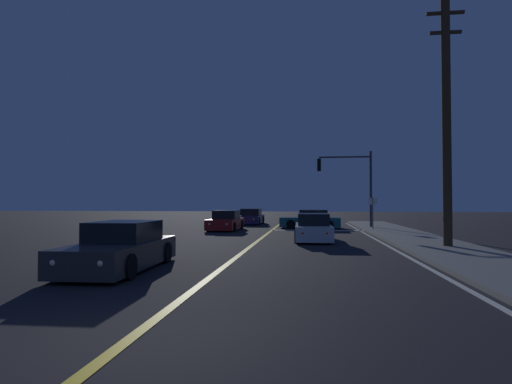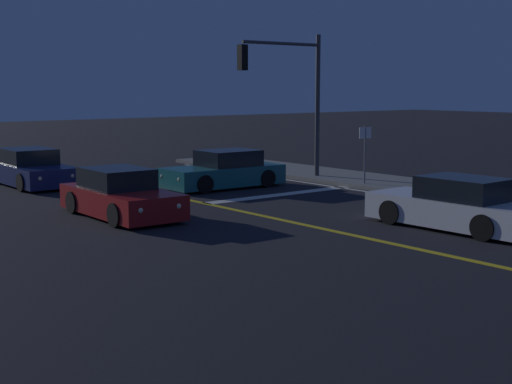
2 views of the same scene
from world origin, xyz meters
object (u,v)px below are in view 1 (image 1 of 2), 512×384
traffic_signal_near_right (351,177)px  utility_pole_right (446,120)px  car_mid_block_red (226,222)px  car_lead_oncoming_teal (311,220)px  street_sign_corner (373,208)px  car_distant_tail_charcoal (121,249)px  car_far_approaching_navy (251,217)px  car_following_oncoming_white (313,229)px

traffic_signal_near_right → utility_pole_right: bearing=101.2°
car_mid_block_red → utility_pole_right: (11.12, -10.06, 4.63)m
car_lead_oncoming_teal → street_sign_corner: (3.96, -3.13, 0.92)m
traffic_signal_near_right → utility_pole_right: size_ratio=0.55×
car_distant_tail_charcoal → street_sign_corner: (9.38, 16.18, 0.92)m
car_distant_tail_charcoal → car_far_approaching_navy: (0.26, 24.29, 0.00)m
car_mid_block_red → street_sign_corner: street_sign_corner is taller
car_mid_block_red → traffic_signal_near_right: bearing=-161.7°
car_far_approaching_navy → car_lead_oncoming_teal: size_ratio=1.05×
car_lead_oncoming_teal → car_far_approaching_navy: bearing=47.5°
car_far_approaching_navy → car_lead_oncoming_teal: bearing=136.5°
street_sign_corner → car_distant_tail_charcoal: bearing=-120.1°
car_distant_tail_charcoal → utility_pole_right: 13.31m
car_far_approaching_navy → car_mid_block_red: bearing=86.2°
car_far_approaching_navy → car_following_oncoming_white: bearing=109.7°
car_following_oncoming_white → utility_pole_right: 7.71m
car_following_oncoming_white → traffic_signal_near_right: size_ratio=0.82×
car_far_approaching_navy → traffic_signal_near_right: size_ratio=0.83×
car_lead_oncoming_teal → traffic_signal_near_right: size_ratio=0.80×
car_mid_block_red → car_lead_oncoming_teal: bearing=-151.4°
car_lead_oncoming_teal → utility_pole_right: utility_pole_right is taller
car_distant_tail_charcoal → utility_pole_right: size_ratio=0.46×
car_following_oncoming_white → traffic_signal_near_right: 10.47m
car_lead_oncoming_teal → traffic_signal_near_right: (2.85, -0.33, 3.13)m
car_distant_tail_charcoal → traffic_signal_near_right: bearing=-115.4°
car_following_oncoming_white → car_distant_tail_charcoal: size_ratio=0.97×
car_lead_oncoming_teal → street_sign_corner: size_ratio=2.00×
car_distant_tail_charcoal → street_sign_corner: bearing=-121.9°
traffic_signal_near_right → car_following_oncoming_white: bearing=73.7°
car_distant_tail_charcoal → street_sign_corner: size_ratio=2.12×
car_distant_tail_charcoal → traffic_signal_near_right: size_ratio=0.85×
car_far_approaching_navy → traffic_signal_near_right: (8.01, -5.31, 3.13)m
traffic_signal_near_right → utility_pole_right: (2.51, -12.70, 1.50)m
car_far_approaching_navy → traffic_signal_near_right: bearing=146.9°
utility_pole_right → car_distant_tail_charcoal: bearing=-149.8°
car_following_oncoming_white → car_lead_oncoming_teal: 9.92m
street_sign_corner → car_lead_oncoming_teal: bearing=141.6°
car_far_approaching_navy → street_sign_corner: bearing=138.8°
car_following_oncoming_white → car_far_approaching_navy: (-5.20, 14.90, 0.00)m
car_lead_oncoming_teal → traffic_signal_near_right: 4.25m
car_distant_tail_charcoal → car_lead_oncoming_teal: 20.06m
car_mid_block_red → utility_pole_right: utility_pole_right is taller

